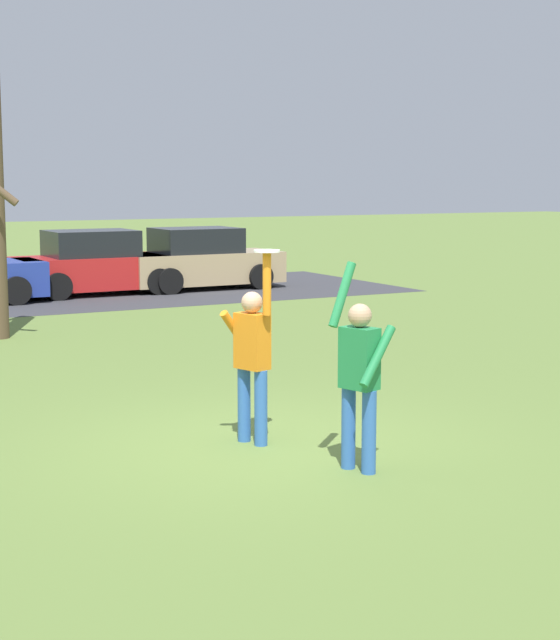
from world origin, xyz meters
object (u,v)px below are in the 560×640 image
Objects in this scene: person_defender at (359,372)px; frisbee_disc at (267,251)px; person_catcher at (252,354)px; parked_car_red at (96,265)px; parked_car_tan at (200,261)px.

frisbee_disc reaches higher than person_defender.
frisbee_disc is (0.07, -0.21, 1.11)m from person_catcher.
parked_car_tan is at bearing -1.65° from parked_car_red.
frisbee_disc is 0.07× the size of parked_car_tan.
parked_car_red is (3.03, 14.71, -0.25)m from person_catcher.
frisbee_disc is 15.28m from parked_car_red.
person_catcher is 1.49m from person_defender.
person_defender is 7.50× the size of frisbee_disc.
person_defender is 1.68m from frisbee_disc.
parked_car_red is (2.97, 14.92, -1.37)m from frisbee_disc.
parked_car_red is at bearing 151.01° from person_catcher.
person_defender is (0.44, -1.42, -0.00)m from person_catcher.
frisbee_disc is at bearing -111.57° from parked_car_tan.
person_catcher reaches higher than parked_car_red.
person_catcher is 0.51× the size of parked_car_tan.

